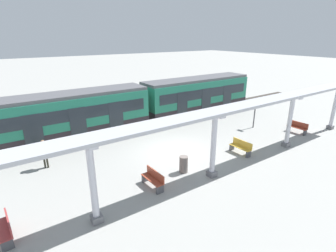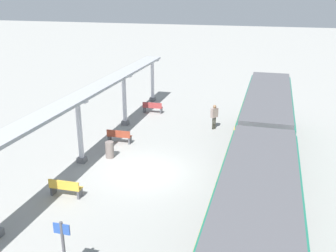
{
  "view_description": "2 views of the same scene",
  "coord_description": "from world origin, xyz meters",
  "px_view_note": "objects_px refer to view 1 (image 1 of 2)",
  "views": [
    {
      "loc": [
        12.59,
        -9.21,
        7.23
      ],
      "look_at": [
        -0.65,
        -0.07,
        1.58
      ],
      "focal_mm": 27.65,
      "sensor_mm": 36.0,
      "label": 1
    },
    {
      "loc": [
        -5.9,
        16.89,
        8.91
      ],
      "look_at": [
        -0.45,
        -2.73,
        1.65
      ],
      "focal_mm": 40.84,
      "sensor_mm": 36.0,
      "label": 2
    }
  ],
  "objects_px": {
    "canopy_pillar_third": "(213,146)",
    "canopy_pillar_second": "(93,183)",
    "bench_far_end": "(297,127)",
    "train_near_carriage": "(72,116)",
    "canopy_pillar_fifth": "(334,108)",
    "train_far_carriage": "(197,95)",
    "trash_bin": "(184,164)",
    "bench_mid_platform": "(241,147)",
    "bench_extra_slot": "(153,179)",
    "passenger_waiting_near_edge": "(44,151)",
    "platform_info_sign": "(255,112)",
    "canopy_pillar_fourth": "(290,122)",
    "bench_near_end": "(6,228)"
  },
  "relations": [
    {
      "from": "canopy_pillar_third",
      "to": "bench_mid_platform",
      "type": "height_order",
      "value": "canopy_pillar_third"
    },
    {
      "from": "bench_mid_platform",
      "to": "bench_extra_slot",
      "type": "height_order",
      "value": "same"
    },
    {
      "from": "canopy_pillar_fifth",
      "to": "passenger_waiting_near_edge",
      "type": "bearing_deg",
      "value": -106.7
    },
    {
      "from": "canopy_pillar_fourth",
      "to": "bench_far_end",
      "type": "xyz_separation_m",
      "value": [
        -1.07,
        3.2,
        -1.35
      ]
    },
    {
      "from": "train_near_carriage",
      "to": "passenger_waiting_near_edge",
      "type": "xyz_separation_m",
      "value": [
        3.42,
        -2.61,
        -0.76
      ]
    },
    {
      "from": "bench_mid_platform",
      "to": "bench_far_end",
      "type": "height_order",
      "value": "same"
    },
    {
      "from": "canopy_pillar_third",
      "to": "canopy_pillar_second",
      "type": "bearing_deg",
      "value": -90.0
    },
    {
      "from": "train_near_carriage",
      "to": "canopy_pillar_fourth",
      "type": "distance_m",
      "value": 14.98
    },
    {
      "from": "bench_near_end",
      "to": "platform_info_sign",
      "type": "distance_m",
      "value": 18.08
    },
    {
      "from": "bench_extra_slot",
      "to": "train_near_carriage",
      "type": "bearing_deg",
      "value": -170.55
    },
    {
      "from": "train_near_carriage",
      "to": "bench_mid_platform",
      "type": "xyz_separation_m",
      "value": [
        8.5,
        8.14,
        -1.38
      ]
    },
    {
      "from": "canopy_pillar_fifth",
      "to": "bench_far_end",
      "type": "bearing_deg",
      "value": -109.31
    },
    {
      "from": "canopy_pillar_third",
      "to": "canopy_pillar_fifth",
      "type": "height_order",
      "value": "same"
    },
    {
      "from": "train_far_carriage",
      "to": "bench_extra_slot",
      "type": "bearing_deg",
      "value": -49.78
    },
    {
      "from": "train_far_carriage",
      "to": "canopy_pillar_third",
      "type": "height_order",
      "value": "canopy_pillar_third"
    },
    {
      "from": "bench_extra_slot",
      "to": "trash_bin",
      "type": "relative_size",
      "value": 1.6
    },
    {
      "from": "canopy_pillar_second",
      "to": "bench_mid_platform",
      "type": "height_order",
      "value": "canopy_pillar_second"
    },
    {
      "from": "train_far_carriage",
      "to": "trash_bin",
      "type": "distance_m",
      "value": 11.66
    },
    {
      "from": "bench_extra_slot",
      "to": "canopy_pillar_third",
      "type": "bearing_deg",
      "value": 73.93
    },
    {
      "from": "train_far_carriage",
      "to": "trash_bin",
      "type": "height_order",
      "value": "train_far_carriage"
    },
    {
      "from": "canopy_pillar_second",
      "to": "passenger_waiting_near_edge",
      "type": "relative_size",
      "value": 2.07
    },
    {
      "from": "canopy_pillar_fifth",
      "to": "bench_far_end",
      "type": "xyz_separation_m",
      "value": [
        -1.07,
        -3.06,
        -1.35
      ]
    },
    {
      "from": "platform_info_sign",
      "to": "train_far_carriage",
      "type": "bearing_deg",
      "value": -167.7
    },
    {
      "from": "canopy_pillar_third",
      "to": "passenger_waiting_near_edge",
      "type": "height_order",
      "value": "canopy_pillar_third"
    },
    {
      "from": "train_near_carriage",
      "to": "trash_bin",
      "type": "xyz_separation_m",
      "value": [
        8.32,
        3.6,
        -1.35
      ]
    },
    {
      "from": "train_near_carriage",
      "to": "canopy_pillar_second",
      "type": "height_order",
      "value": "canopy_pillar_second"
    },
    {
      "from": "canopy_pillar_fifth",
      "to": "bench_extra_slot",
      "type": "relative_size",
      "value": 2.34
    },
    {
      "from": "canopy_pillar_second",
      "to": "canopy_pillar_fifth",
      "type": "bearing_deg",
      "value": 90.0
    },
    {
      "from": "train_near_carriage",
      "to": "train_far_carriage",
      "type": "bearing_deg",
      "value": 90.0
    },
    {
      "from": "passenger_waiting_near_edge",
      "to": "train_far_carriage",
      "type": "bearing_deg",
      "value": 103.48
    },
    {
      "from": "bench_far_end",
      "to": "train_near_carriage",
      "type": "bearing_deg",
      "value": -119.88
    },
    {
      "from": "bench_extra_slot",
      "to": "passenger_waiting_near_edge",
      "type": "relative_size",
      "value": 0.88
    },
    {
      "from": "train_near_carriage",
      "to": "platform_info_sign",
      "type": "height_order",
      "value": "train_near_carriage"
    },
    {
      "from": "train_near_carriage",
      "to": "trash_bin",
      "type": "bearing_deg",
      "value": 23.4
    },
    {
      "from": "canopy_pillar_fifth",
      "to": "bench_far_end",
      "type": "distance_m",
      "value": 3.51
    },
    {
      "from": "canopy_pillar_third",
      "to": "bench_near_end",
      "type": "height_order",
      "value": "canopy_pillar_third"
    },
    {
      "from": "train_far_carriage",
      "to": "trash_bin",
      "type": "xyz_separation_m",
      "value": [
        8.32,
        -8.06,
        -1.35
      ]
    },
    {
      "from": "canopy_pillar_third",
      "to": "bench_far_end",
      "type": "xyz_separation_m",
      "value": [
        -1.07,
        10.17,
        -1.35
      ]
    },
    {
      "from": "canopy_pillar_third",
      "to": "bench_extra_slot",
      "type": "xyz_separation_m",
      "value": [
        -0.9,
        -3.14,
        -1.35
      ]
    },
    {
      "from": "train_far_carriage",
      "to": "train_near_carriage",
      "type": "bearing_deg",
      "value": -90.0
    },
    {
      "from": "bench_near_end",
      "to": "platform_info_sign",
      "type": "bearing_deg",
      "value": 98.81
    },
    {
      "from": "bench_far_end",
      "to": "passenger_waiting_near_edge",
      "type": "xyz_separation_m",
      "value": [
        -5.05,
        -17.36,
        0.63
      ]
    },
    {
      "from": "bench_far_end",
      "to": "canopy_pillar_third",
      "type": "bearing_deg",
      "value": -83.98
    },
    {
      "from": "bench_near_end",
      "to": "passenger_waiting_near_edge",
      "type": "distance_m",
      "value": 5.64
    },
    {
      "from": "bench_near_end",
      "to": "bench_mid_platform",
      "type": "height_order",
      "value": "same"
    },
    {
      "from": "canopy_pillar_fifth",
      "to": "passenger_waiting_near_edge",
      "type": "height_order",
      "value": "canopy_pillar_fifth"
    },
    {
      "from": "bench_far_end",
      "to": "trash_bin",
      "type": "height_order",
      "value": "trash_bin"
    },
    {
      "from": "bench_far_end",
      "to": "canopy_pillar_second",
      "type": "bearing_deg",
      "value": -86.31
    },
    {
      "from": "train_far_carriage",
      "to": "platform_info_sign",
      "type": "height_order",
      "value": "train_far_carriage"
    },
    {
      "from": "train_near_carriage",
      "to": "train_far_carriage",
      "type": "relative_size",
      "value": 1.0
    }
  ]
}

